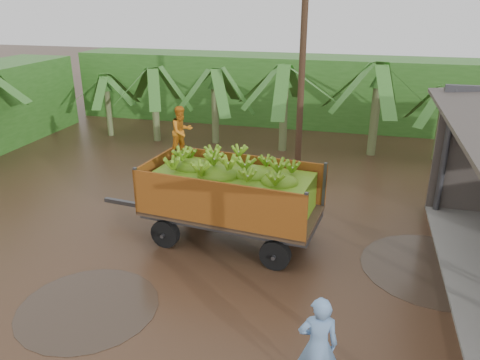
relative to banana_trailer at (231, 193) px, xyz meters
name	(u,v)px	position (x,y,z in m)	size (l,w,h in m)	color
ground	(232,285)	(0.63, -2.17, -1.45)	(100.00, 100.00, 0.00)	black
hedge_north	(275,89)	(-1.37, 13.83, 0.35)	(22.00, 3.00, 3.60)	#2D661E
banana_trailer	(231,193)	(0.00, 0.00, 0.00)	(6.79, 2.86, 3.69)	#B7641A
man_blue	(318,345)	(2.93, -4.91, -0.49)	(0.70, 0.46, 1.93)	#6F98CB
utility_pole	(302,78)	(1.08, 5.65, 2.31)	(1.20, 0.24, 7.42)	#47301E
banana_plants	(120,124)	(-5.83, 4.63, 0.42)	(21.56, 20.13, 4.37)	#2D661E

